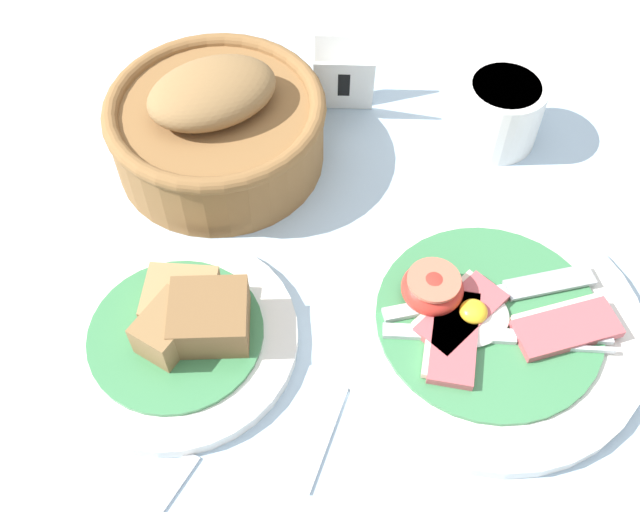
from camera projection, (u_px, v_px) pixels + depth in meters
name	position (u px, v px, depth m)	size (l,w,h in m)	color
ground_plane	(362.00, 377.00, 0.60)	(3.00, 3.00, 0.00)	#A3BCD1
breakfast_plate	(483.00, 320.00, 0.62)	(0.26, 0.26, 0.04)	silver
bread_plate	(181.00, 330.00, 0.61)	(0.20, 0.20, 0.05)	silver
sugar_cup	(501.00, 110.00, 0.73)	(0.08, 0.08, 0.07)	white
bread_basket	(217.00, 125.00, 0.71)	(0.21, 0.21, 0.11)	brown
number_card	(344.00, 79.00, 0.75)	(0.07, 0.06, 0.07)	white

